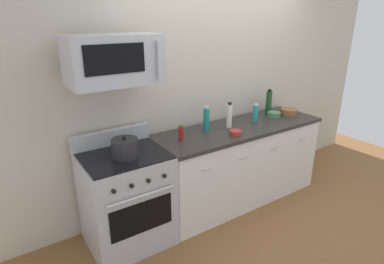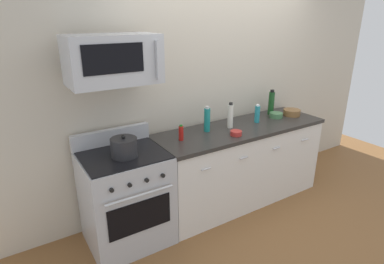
% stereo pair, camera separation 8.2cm
% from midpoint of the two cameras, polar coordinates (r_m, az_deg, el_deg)
% --- Properties ---
extents(ground_plane, '(6.15, 6.15, 0.00)m').
position_cam_midpoint_polar(ground_plane, '(3.99, 7.39, -11.55)').
color(ground_plane, brown).
extents(back_wall, '(5.12, 0.10, 2.70)m').
position_cam_midpoint_polar(back_wall, '(3.78, 4.22, 8.91)').
color(back_wall, beige).
rests_on(back_wall, ground_plane).
extents(counter_unit, '(2.03, 0.66, 0.92)m').
position_cam_midpoint_polar(counter_unit, '(3.77, 7.72, -5.60)').
color(counter_unit, silver).
rests_on(counter_unit, ground_plane).
extents(range_oven, '(0.76, 0.69, 1.07)m').
position_cam_midpoint_polar(range_oven, '(3.12, -12.35, -11.58)').
color(range_oven, '#B7BABF').
rests_on(range_oven, ground_plane).
extents(microwave, '(0.74, 0.44, 0.40)m').
position_cam_midpoint_polar(microwave, '(2.73, -14.75, 12.40)').
color(microwave, '#B7BABF').
extents(bottle_hot_sauce_red, '(0.05, 0.05, 0.16)m').
position_cam_midpoint_polar(bottle_hot_sauce_red, '(3.14, -2.72, -0.19)').
color(bottle_hot_sauce_red, '#B21914').
rests_on(bottle_hot_sauce_red, countertop_slab).
extents(bottle_wine_green, '(0.07, 0.07, 0.31)m').
position_cam_midpoint_polar(bottle_wine_green, '(4.08, 13.03, 5.21)').
color(bottle_wine_green, '#19471E').
rests_on(bottle_wine_green, countertop_slab).
extents(bottle_dish_soap, '(0.06, 0.06, 0.21)m').
position_cam_midpoint_polar(bottle_dish_soap, '(3.75, 10.70, 3.31)').
color(bottle_dish_soap, teal).
rests_on(bottle_dish_soap, countertop_slab).
extents(bottle_sparkling_teal, '(0.07, 0.07, 0.28)m').
position_cam_midpoint_polar(bottle_sparkling_teal, '(3.37, 1.90, 2.27)').
color(bottle_sparkling_teal, '#197F7A').
rests_on(bottle_sparkling_teal, countertop_slab).
extents(bottle_vinegar_white, '(0.06, 0.06, 0.28)m').
position_cam_midpoint_polar(bottle_vinegar_white, '(3.51, 6.03, 2.95)').
color(bottle_vinegar_white, silver).
rests_on(bottle_vinegar_white, countertop_slab).
extents(bowl_green_glaze, '(0.16, 0.16, 0.06)m').
position_cam_midpoint_polar(bowl_green_glaze, '(4.00, 13.87, 3.10)').
color(bowl_green_glaze, '#477A4C').
rests_on(bowl_green_glaze, countertop_slab).
extents(bowl_red_small, '(0.12, 0.12, 0.05)m').
position_cam_midpoint_polar(bowl_red_small, '(3.32, 7.10, -0.10)').
color(bowl_red_small, '#B72D28').
rests_on(bowl_red_small, countertop_slab).
extents(bowl_wooden_salad, '(0.21, 0.21, 0.07)m').
position_cam_midpoint_polar(bowl_wooden_salad, '(4.14, 16.49, 3.56)').
color(bowl_wooden_salad, brown).
rests_on(bowl_wooden_salad, countertop_slab).
extents(stockpot, '(0.23, 0.23, 0.20)m').
position_cam_midpoint_polar(stockpot, '(2.84, -12.75, -2.82)').
color(stockpot, '#262628').
rests_on(stockpot, range_oven).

